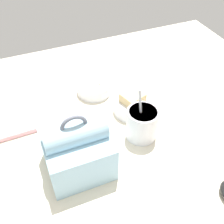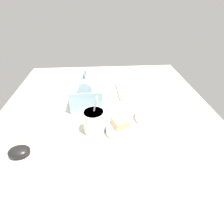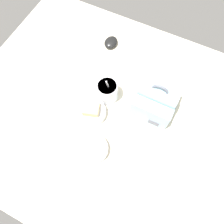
# 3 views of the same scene
# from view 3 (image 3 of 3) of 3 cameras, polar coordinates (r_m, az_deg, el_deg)

# --- Properties ---
(desk_surface) EXTENTS (1.40, 1.10, 0.02)m
(desk_surface) POSITION_cam_3_polar(r_m,az_deg,el_deg) (1.00, 0.87, -0.69)
(desk_surface) COLOR beige
(desk_surface) RESTS_ON ground
(keyboard) EXTENTS (0.31, 0.15, 0.02)m
(keyboard) POSITION_cam_3_polar(r_m,az_deg,el_deg) (1.15, 10.04, 13.89)
(keyboard) COLOR silver
(keyboard) RESTS_ON desk_surface
(lunch_bag) EXTENTS (0.17, 0.16, 0.20)m
(lunch_bag) POSITION_cam_3_polar(r_m,az_deg,el_deg) (0.95, 11.35, 2.89)
(lunch_bag) COLOR #9EC6DB
(lunch_bag) RESTS_ON desk_surface
(soup_cup) EXTENTS (0.09, 0.09, 0.17)m
(soup_cup) POSITION_cam_3_polar(r_m,az_deg,el_deg) (0.98, -1.24, 5.49)
(soup_cup) COLOR silver
(soup_cup) RESTS_ON desk_surface
(bento_bowl_sandwich) EXTENTS (0.12, 0.12, 0.07)m
(bento_bowl_sandwich) POSITION_cam_3_polar(r_m,az_deg,el_deg) (0.97, -5.28, 0.08)
(bento_bowl_sandwich) COLOR silver
(bento_bowl_sandwich) RESTS_ON desk_surface
(bento_bowl_snacks) EXTENTS (0.12, 0.12, 0.05)m
(bento_bowl_snacks) POSITION_cam_3_polar(r_m,az_deg,el_deg) (0.92, -4.90, -9.62)
(bento_bowl_snacks) COLOR silver
(bento_bowl_snacks) RESTS_ON desk_surface
(computer_mouse) EXTENTS (0.06, 0.08, 0.03)m
(computer_mouse) POSITION_cam_3_polar(r_m,az_deg,el_deg) (1.18, -0.29, 17.74)
(computer_mouse) COLOR black
(computer_mouse) RESTS_ON desk_surface
(chopstick_case) EXTENTS (0.21, 0.03, 0.02)m
(chopstick_case) POSITION_cam_3_polar(r_m,az_deg,el_deg) (0.95, 13.73, -11.12)
(chopstick_case) COLOR pink
(chopstick_case) RESTS_ON desk_surface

